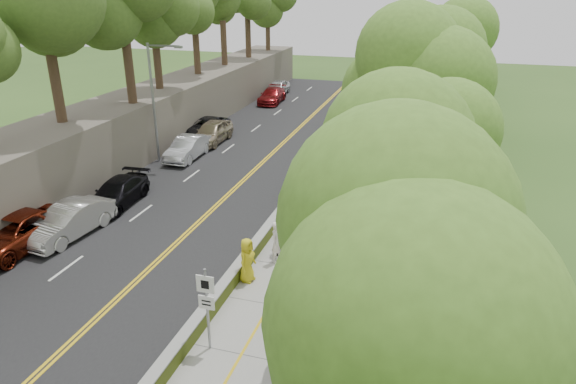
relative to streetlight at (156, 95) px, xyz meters
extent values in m
plane|color=#33511E|center=(10.46, -14.00, -4.64)|extent=(140.00, 140.00, 0.00)
cube|color=black|center=(5.06, 1.00, -4.62)|extent=(11.20, 66.00, 0.04)
cube|color=gray|center=(13.01, 1.00, -4.61)|extent=(4.20, 66.00, 0.05)
cube|color=#98BF13|center=(10.71, 1.00, -4.34)|extent=(0.42, 66.00, 0.60)
cube|color=#595147|center=(-3.04, 1.00, -2.64)|extent=(5.00, 66.00, 4.00)
cube|color=slate|center=(15.11, 1.00, -3.64)|extent=(0.04, 66.00, 2.00)
cylinder|color=gray|center=(-0.24, 0.00, -0.64)|extent=(0.18, 0.18, 8.00)
cylinder|color=gray|center=(0.87, 0.00, 3.21)|extent=(2.30, 0.13, 0.13)
cube|color=gray|center=(1.95, 0.00, 3.16)|extent=(0.50, 0.22, 0.14)
cylinder|color=gray|center=(11.51, -17.00, -3.04)|extent=(0.09, 0.09, 3.10)
cube|color=white|center=(11.51, -17.03, -2.04)|extent=(0.62, 0.04, 0.62)
cube|color=white|center=(11.51, -17.03, -2.74)|extent=(0.56, 0.04, 0.50)
cylinder|color=#FF5802|center=(13.61, 5.25, -4.12)|extent=(0.57, 0.57, 0.94)
cube|color=gray|center=(14.76, -11.00, -4.19)|extent=(1.32, 1.07, 0.80)
imported|color=beige|center=(1.46, -11.35, -3.79)|extent=(2.20, 5.04, 1.61)
imported|color=#57170A|center=(-0.14, -13.12, -3.81)|extent=(2.93, 5.85, 1.59)
imported|color=black|center=(1.46, -7.38, -3.89)|extent=(2.31, 5.02, 1.42)
imported|color=gray|center=(1.46, 5.14, -3.76)|extent=(2.04, 4.94, 1.67)
imported|color=silver|center=(1.46, 1.08, -3.83)|extent=(1.75, 4.73, 1.55)
imported|color=black|center=(0.32, 6.62, -3.88)|extent=(2.42, 5.18, 1.43)
imported|color=maroon|center=(1.46, 19.72, -3.85)|extent=(2.41, 5.26, 1.49)
imported|color=#B9BABD|center=(0.78, 23.81, -3.83)|extent=(1.85, 4.56, 1.55)
imported|color=gold|center=(11.21, -12.63, -3.63)|extent=(0.76, 1.03, 1.93)
imported|color=white|center=(11.91, -10.77, -3.63)|extent=(0.66, 0.81, 1.93)
imported|color=#222227|center=(11.88, -10.00, -3.74)|extent=(0.67, 0.85, 1.69)
imported|color=maroon|center=(11.21, -3.19, -3.80)|extent=(0.75, 1.10, 1.58)
imported|color=black|center=(14.60, 9.16, -3.70)|extent=(1.08, 0.53, 1.77)
camera|label=1|loc=(18.17, -29.78, 7.01)|focal=32.00mm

